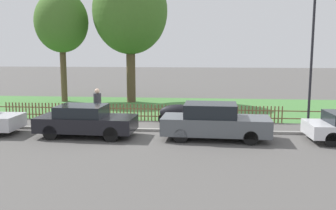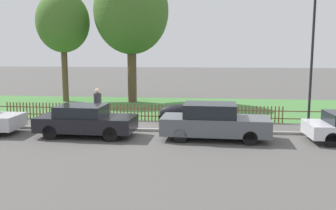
# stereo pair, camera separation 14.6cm
# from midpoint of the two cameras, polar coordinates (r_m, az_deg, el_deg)

# --- Properties ---
(ground_plane) EXTENTS (120.00, 120.00, 0.00)m
(ground_plane) POSITION_cam_midpoint_polar(r_m,az_deg,el_deg) (17.09, -5.62, -4.01)
(ground_plane) COLOR #565451
(kerb_stone) EXTENTS (33.75, 0.20, 0.12)m
(kerb_stone) POSITION_cam_midpoint_polar(r_m,az_deg,el_deg) (17.17, -5.56, -3.74)
(kerb_stone) COLOR gray
(kerb_stone) RESTS_ON ground
(grass_strip) EXTENTS (33.75, 9.23, 0.01)m
(grass_strip) POSITION_cam_midpoint_polar(r_m,az_deg,el_deg) (24.05, -2.19, -0.31)
(grass_strip) COLOR #477F3D
(grass_strip) RESTS_ON ground
(park_fence) EXTENTS (33.75, 0.05, 0.87)m
(park_fence) POSITION_cam_midpoint_polar(r_m,az_deg,el_deg) (19.50, -4.12, -1.13)
(park_fence) COLOR brown
(park_fence) RESTS_ON ground
(parked_car_black_saloon) EXTENTS (4.16, 1.89, 1.34)m
(parked_car_black_saloon) POSITION_cam_midpoint_polar(r_m,az_deg,el_deg) (16.30, -12.22, -2.31)
(parked_car_black_saloon) COLOR black
(parked_car_black_saloon) RESTS_ON ground
(parked_car_navy_estate) EXTENTS (4.46, 1.90, 1.50)m
(parked_car_navy_estate) POSITION_cam_midpoint_polar(r_m,az_deg,el_deg) (15.49, 7.27, -2.54)
(parked_car_navy_estate) COLOR #51565B
(parked_car_navy_estate) RESTS_ON ground
(covered_motorcycle) EXTENTS (2.00, 0.82, 1.02)m
(covered_motorcycle) POSITION_cam_midpoint_polar(r_m,az_deg,el_deg) (18.33, 2.00, -1.12)
(covered_motorcycle) COLOR black
(covered_motorcycle) RESTS_ON ground
(tree_nearest_kerb) EXTENTS (3.66, 3.66, 7.67)m
(tree_nearest_kerb) POSITION_cam_midpoint_polar(r_m,az_deg,el_deg) (27.45, -15.58, 12.01)
(tree_nearest_kerb) COLOR brown
(tree_nearest_kerb) RESTS_ON ground
(tree_behind_motorcycle) EXTENTS (5.10, 5.10, 9.20)m
(tree_behind_motorcycle) POSITION_cam_midpoint_polar(r_m,az_deg,el_deg) (26.35, -5.47, 13.98)
(tree_behind_motorcycle) COLOR brown
(tree_behind_motorcycle) RESTS_ON ground
(pedestrian_near_fence) EXTENTS (0.48, 0.48, 1.83)m
(pedestrian_near_fence) POSITION_cam_midpoint_polar(r_m,az_deg,el_deg) (18.36, -10.44, 0.03)
(pedestrian_near_fence) COLOR black
(pedestrian_near_fence) RESTS_ON ground
(street_lamp) EXTENTS (0.20, 0.79, 6.64)m
(street_lamp) POSITION_cam_midpoint_polar(r_m,az_deg,el_deg) (17.54, 21.52, 9.22)
(street_lamp) COLOR black
(street_lamp) RESTS_ON ground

